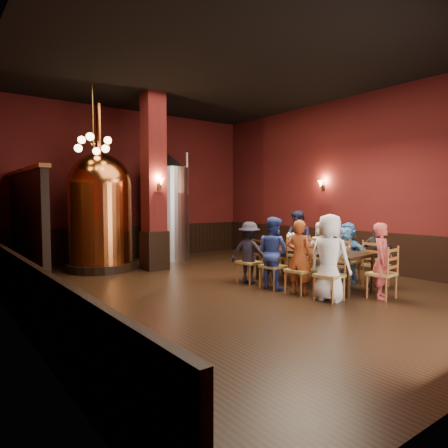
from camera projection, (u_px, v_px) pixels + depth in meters
room at (230, 178)px, 8.14m from camera, size 10.00×10.02×4.50m
wainscot_right at (347, 249)px, 10.61m from camera, size 0.08×9.90×1.00m
wainscot_back at (131, 242)px, 12.21m from camera, size 7.90×0.08×1.00m
wainscot_left at (17, 288)px, 5.87m from camera, size 0.08×9.90×1.00m
column at (154, 182)px, 10.20m from camera, size 0.58×0.58×4.50m
partition at (28, 227)px, 8.84m from camera, size 0.22×3.50×2.40m
pendant_cluster at (93, 144)px, 9.33m from camera, size 0.90×0.90×1.70m
sconce_wall at (323, 185)px, 11.11m from camera, size 0.20×0.20×0.36m
sconce_column at (159, 184)px, 9.96m from camera, size 0.20×0.20×0.36m
dining_table at (311, 253)px, 8.40m from camera, size 1.20×2.48×0.75m
chair_0 at (329, 275)px, 7.11m from camera, size 0.50×0.50×0.92m
person_0 at (329, 257)px, 7.09m from camera, size 0.64×0.84×1.55m
chair_1 at (299, 270)px, 7.61m from camera, size 0.50×0.50×0.92m
person_1 at (299, 257)px, 7.59m from camera, size 0.48×0.60×1.42m
chair_2 at (273, 266)px, 8.10m from camera, size 0.50×0.50×0.92m
person_2 at (273, 253)px, 8.08m from camera, size 0.41×0.73×1.46m
chair_3 at (249, 262)px, 8.60m from camera, size 0.50×0.50×0.92m
person_3 at (249, 253)px, 8.58m from camera, size 0.82×0.99×1.33m
chair_4 at (376, 265)px, 8.24m from camera, size 0.50×0.50×0.92m
person_4 at (376, 255)px, 8.23m from camera, size 0.47×0.82×1.31m
chair_5 at (347, 261)px, 8.74m from camera, size 0.50×0.50×0.92m
person_5 at (347, 252)px, 8.72m from camera, size 0.47×1.24×1.31m
chair_6 at (322, 258)px, 9.23m from camera, size 0.50×0.50×0.92m
person_6 at (322, 249)px, 9.22m from camera, size 0.65×0.76×1.31m
chair_7 at (298, 255)px, 9.73m from camera, size 0.50×0.50×0.92m
person_7 at (298, 242)px, 9.71m from camera, size 0.46×0.79×1.54m
chair_8 at (382, 273)px, 7.26m from camera, size 0.50×0.50×0.92m
person_8 at (382, 261)px, 7.25m from camera, size 0.60×0.52×1.38m
copper_kettle at (100, 210)px, 10.20m from camera, size 1.94×1.94×4.22m
steel_vessel at (167, 206)px, 12.02m from camera, size 1.51×1.51×3.21m
rose_vase at (291, 237)px, 8.97m from camera, size 0.19×0.19×0.32m
wine_glass_0 at (326, 247)px, 8.11m from camera, size 0.07×0.07×0.17m
wine_glass_1 at (349, 249)px, 7.74m from camera, size 0.07×0.07×0.17m
wine_glass_2 at (331, 246)px, 8.27m from camera, size 0.07×0.07×0.17m
wine_glass_3 at (278, 244)px, 8.64m from camera, size 0.07×0.07×0.17m
wine_glass_4 at (346, 251)px, 7.50m from camera, size 0.07×0.07×0.17m
wine_glass_5 at (308, 244)px, 8.74m from camera, size 0.07×0.07×0.17m
wine_glass_6 at (292, 243)px, 8.94m from camera, size 0.07×0.07×0.17m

